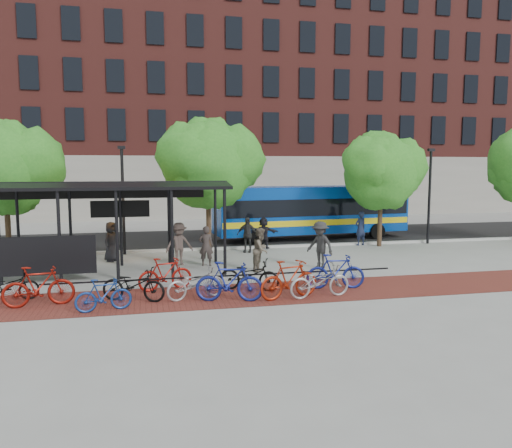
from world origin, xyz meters
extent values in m
plane|color=#9E9E99|center=(0.00, 0.00, 0.00)|extent=(160.00, 160.00, 0.00)
cube|color=black|center=(0.00, 8.00, 0.01)|extent=(160.00, 8.00, 0.01)
cube|color=#B7B7B2|center=(0.00, 4.00, 0.06)|extent=(160.00, 0.25, 0.12)
cube|color=maroon|center=(-2.00, -5.00, 0.00)|extent=(24.00, 3.00, 0.01)
cube|color=black|center=(-3.30, -4.10, 0.00)|extent=(12.00, 0.05, 0.95)
cube|color=maroon|center=(10.00, 26.00, 10.00)|extent=(55.00, 14.00, 20.00)
cube|color=#7A664C|center=(-16.00, 40.00, 15.00)|extent=(22.00, 22.00, 30.00)
cylinder|color=black|center=(-11.00, 0.85, 1.65)|extent=(0.12, 0.12, 3.30)
cylinder|color=black|center=(-9.00, -1.85, 1.65)|extent=(0.12, 0.12, 3.30)
cylinder|color=black|center=(-9.00, 0.85, 1.65)|extent=(0.12, 0.12, 3.30)
cylinder|color=black|center=(-7.00, -1.85, 1.65)|extent=(0.12, 0.12, 3.30)
cylinder|color=black|center=(-7.00, 0.85, 1.65)|extent=(0.12, 0.12, 3.30)
cylinder|color=black|center=(-5.00, -1.85, 1.65)|extent=(0.12, 0.12, 3.30)
cylinder|color=black|center=(-5.00, 0.85, 1.65)|extent=(0.12, 0.12, 3.30)
cylinder|color=black|center=(-3.00, -1.85, 1.65)|extent=(0.12, 0.12, 3.30)
cylinder|color=black|center=(-3.00, 0.85, 1.65)|extent=(0.12, 0.12, 3.30)
cube|color=black|center=(-10.00, -1.90, 1.00)|extent=(4.50, 0.08, 1.40)
cube|color=black|center=(-8.00, -1.20, 3.45)|extent=(10.60, 1.65, 0.29)
cube|color=black|center=(-8.00, 0.20, 3.45)|extent=(10.60, 1.65, 0.29)
cube|color=black|center=(-8.00, 0.90, 3.05)|extent=(9.00, 0.10, 0.40)
cube|color=black|center=(-7.00, 0.95, 2.40)|extent=(2.40, 0.12, 0.70)
cube|color=#FF7200|center=(-7.00, 1.03, 2.40)|extent=(2.20, 0.02, 0.55)
cylinder|color=#382619|center=(-12.00, 3.30, 1.19)|extent=(0.24, 0.24, 2.38)
sphere|color=#2C8022|center=(-12.00, 3.30, 3.98)|extent=(4.00, 4.00, 4.00)
sphere|color=#2C8022|center=(-11.00, 3.50, 4.28)|extent=(3.20, 3.20, 3.20)
sphere|color=#2C8022|center=(-11.90, 3.70, 4.78)|extent=(2.80, 2.80, 2.80)
cylinder|color=#382619|center=(-3.00, 3.30, 1.26)|extent=(0.24, 0.24, 2.52)
sphere|color=#2C8022|center=(-3.00, 3.30, 4.20)|extent=(4.20, 4.20, 4.20)
sphere|color=#2C8022|center=(-1.95, 3.50, 4.50)|extent=(3.36, 3.36, 3.36)
sphere|color=#2C8022|center=(-3.84, 3.00, 4.60)|extent=(3.15, 3.15, 3.15)
sphere|color=#2C8022|center=(-2.90, 3.70, 5.00)|extent=(2.94, 2.94, 2.94)
cylinder|color=#382619|center=(6.00, 3.30, 1.14)|extent=(0.24, 0.24, 2.27)
sphere|color=#2C8022|center=(6.00, 3.30, 3.79)|extent=(3.80, 3.80, 3.80)
sphere|color=#2C8022|center=(6.95, 3.50, 4.09)|extent=(3.04, 3.04, 3.04)
sphere|color=#2C8022|center=(5.24, 3.00, 4.20)|extent=(2.85, 2.85, 2.85)
sphere|color=#2C8022|center=(6.10, 3.70, 4.59)|extent=(2.66, 2.66, 2.66)
cylinder|color=black|center=(-7.00, 3.60, 2.50)|extent=(0.14, 0.14, 5.00)
cube|color=black|center=(-7.00, 3.60, 5.05)|extent=(0.35, 0.20, 0.15)
cylinder|color=black|center=(9.00, 3.60, 2.50)|extent=(0.14, 0.14, 5.00)
cube|color=black|center=(9.00, 3.60, 5.05)|extent=(0.35, 0.20, 0.15)
cube|color=#083C9F|center=(3.34, 6.58, 1.71)|extent=(11.40, 3.39, 2.58)
cube|color=black|center=(3.34, 6.58, 1.92)|extent=(11.18, 3.41, 0.94)
cube|color=yellow|center=(3.34, 6.58, 1.08)|extent=(11.30, 3.43, 0.33)
cube|color=#083C9F|center=(3.34, 6.58, 2.95)|extent=(11.16, 3.13, 0.17)
cylinder|color=black|center=(-0.13, 5.06, 0.45)|extent=(0.92, 0.34, 0.90)
cylinder|color=black|center=(-0.34, 7.49, 0.45)|extent=(0.92, 0.34, 0.90)
cylinder|color=black|center=(7.03, 5.68, 0.45)|extent=(0.92, 0.34, 0.90)
cylinder|color=black|center=(6.82, 8.11, 0.45)|extent=(0.92, 0.34, 0.90)
imported|color=black|center=(-10.16, -4.36, 0.48)|extent=(1.93, 1.23, 0.96)
imported|color=maroon|center=(-9.11, -5.07, 0.62)|extent=(2.11, 0.87, 1.23)
imported|color=navy|center=(-7.18, -6.00, 0.48)|extent=(1.67, 0.77, 0.97)
imported|color=black|center=(-6.36, -5.09, 0.53)|extent=(2.15, 1.40, 1.07)
imported|color=#9E160E|center=(-5.35, -3.85, 0.56)|extent=(1.93, 0.97, 1.12)
imported|color=#97979A|center=(-4.45, -5.19, 0.51)|extent=(2.06, 1.26, 1.02)
imported|color=navy|center=(-3.47, -5.75, 0.63)|extent=(2.18, 1.07, 1.26)
imported|color=black|center=(-2.58, -4.49, 0.54)|extent=(2.17, 1.51, 1.08)
imported|color=maroon|center=(-1.56, -5.80, 0.62)|extent=(2.15, 1.12, 1.25)
imported|color=#99999C|center=(-0.57, -5.87, 0.54)|extent=(2.13, 0.97, 1.08)
imported|color=navy|center=(0.34, -4.91, 0.60)|extent=(2.07, 0.87, 1.21)
imported|color=black|center=(-7.47, 1.92, 0.88)|extent=(0.98, 1.02, 1.76)
imported|color=#362E2B|center=(-3.51, 0.01, 0.85)|extent=(0.69, 0.53, 1.69)
imported|color=brown|center=(-4.61, 0.39, 0.91)|extent=(1.29, 0.91, 1.82)
imported|color=#2B2B2B|center=(-1.17, 2.93, 0.86)|extent=(1.09, 0.78, 1.72)
imported|color=black|center=(-0.14, 3.80, 0.81)|extent=(1.57, 0.90, 1.61)
imported|color=#1C2441|center=(5.15, 3.80, 0.91)|extent=(0.76, 0.61, 1.81)
imported|color=brown|center=(-1.49, -1.50, 0.87)|extent=(1.03, 1.07, 1.75)
imported|color=#292929|center=(1.00, -1.50, 0.97)|extent=(1.29, 1.44, 1.94)
camera|label=1|loc=(-5.87, -20.66, 4.17)|focal=35.00mm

